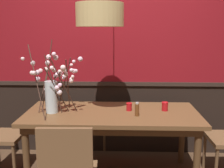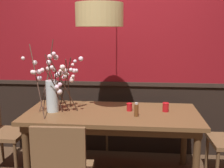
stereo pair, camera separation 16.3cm
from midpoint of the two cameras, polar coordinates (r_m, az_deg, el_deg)
name	(u,v)px [view 1 (the left image)]	position (r m, az deg, el deg)	size (l,w,h in m)	color
back_wall	(114,41)	(3.55, -0.92, 8.93)	(4.55, 0.14, 2.99)	black
dining_table	(112,119)	(3.02, -1.56, -7.37)	(1.88, 0.86, 0.75)	brown
chair_far_side_left	(92,109)	(3.91, -5.33, -5.25)	(0.43, 0.41, 0.92)	brown
vase_with_blossoms	(53,89)	(3.00, -13.67, -0.99)	(0.58, 0.50, 0.78)	silver
candle_holder_nearer_center	(129,107)	(3.03, 2.05, -4.74)	(0.07, 0.07, 0.09)	red
candle_holder_nearer_edge	(165,106)	(3.07, 9.47, -4.62)	(0.07, 0.07, 0.10)	red
condiment_bottle	(137,109)	(2.84, 3.60, -5.32)	(0.04, 0.04, 0.15)	brown
pendant_lamp	(100,15)	(2.79, -4.29, 14.19)	(0.48, 0.48, 1.33)	tan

